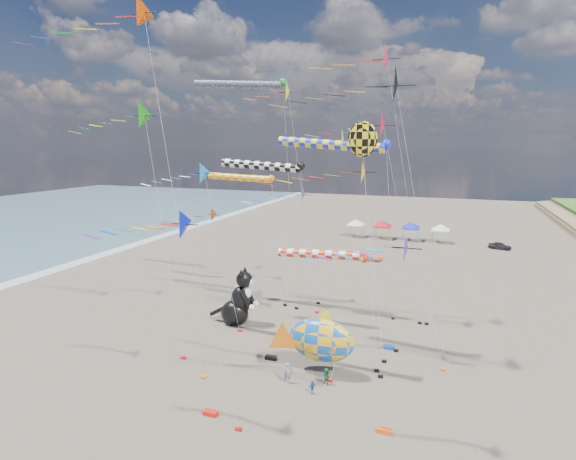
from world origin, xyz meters
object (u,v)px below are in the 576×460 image
(child_green, at_px, (326,377))
(child_blue, at_px, (312,387))
(cat_inflatable, at_px, (237,296))
(person_adult, at_px, (288,373))
(fish_inflatable, at_px, (320,340))
(parked_car, at_px, (500,246))

(child_green, relative_size, child_blue, 1.25)
(cat_inflatable, distance_m, person_adult, 12.15)
(fish_inflatable, distance_m, person_adult, 3.43)
(fish_inflatable, relative_size, person_adult, 4.35)
(cat_inflatable, bearing_deg, person_adult, -50.33)
(person_adult, distance_m, parked_car, 54.56)
(cat_inflatable, xyz_separation_m, person_adult, (8.26, -8.67, -2.02))
(fish_inflatable, relative_size, child_green, 5.51)
(child_blue, bearing_deg, person_adult, 118.42)
(person_adult, xyz_separation_m, child_blue, (2.07, -0.77, -0.29))
(child_green, bearing_deg, parked_car, 95.70)
(cat_inflatable, distance_m, fish_inflatable, 11.91)
(person_adult, relative_size, child_blue, 1.59)
(person_adult, bearing_deg, child_green, -5.14)
(person_adult, distance_m, child_green, 2.76)
(child_blue, bearing_deg, fish_inflatable, 54.40)
(person_adult, distance_m, child_blue, 2.22)
(cat_inflatable, relative_size, fish_inflatable, 0.83)
(fish_inflatable, xyz_separation_m, person_adult, (-1.77, -2.25, -1.88))
(person_adult, bearing_deg, fish_inflatable, 31.40)
(cat_inflatable, relative_size, child_green, 4.57)
(person_adult, bearing_deg, child_blue, -40.76)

